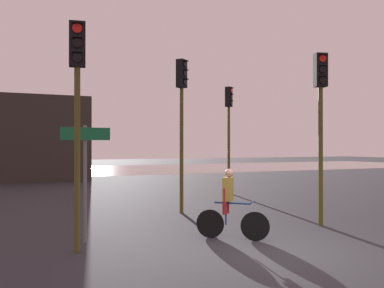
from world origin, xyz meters
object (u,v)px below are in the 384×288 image
Objects in this scene: traffic_light_center at (182,107)px; cyclist at (229,203)px; direction_sign_post at (85,166)px; traffic_light_far_right at (229,120)px; traffic_light_near_left at (77,93)px; traffic_light_near_right at (321,106)px.

cyclist is at bearing 46.75° from traffic_light_center.
direction_sign_post is (-3.57, -3.00, -1.68)m from traffic_light_center.
cyclist is (3.09, -0.99, -0.88)m from direction_sign_post.
traffic_light_near_left is at bearing 8.46° from traffic_light_far_right.
traffic_light_near_left is at bearing 18.61° from traffic_light_near_right.
traffic_light_center reaches higher than traffic_light_far_right.
traffic_light_near_left reaches higher than traffic_light_near_right.
traffic_light_far_right is at bearing -169.91° from traffic_light_center.
traffic_light_near_left is 4.16m from cyclist.
traffic_light_center is at bearing -144.54° from cyclist.
traffic_light_center is (3.88, 3.82, 0.17)m from traffic_light_near_left.
traffic_light_far_right is at bearing -85.16° from traffic_light_near_right.
traffic_light_far_right is 10.78m from direction_sign_post.
direction_sign_post reaches higher than cyclist.
traffic_light_near_right is 8.07m from traffic_light_far_right.
traffic_light_near_left is at bearing 8.26° from traffic_light_center.
traffic_light_near_right is at bearing -167.72° from traffic_light_near_left.
cyclist is (-0.48, -3.99, -2.56)m from traffic_light_center.
traffic_light_near_left reaches higher than direction_sign_post.
traffic_light_center reaches higher than traffic_light_near_left.
traffic_light_center reaches higher than cyclist.
traffic_light_near_left is at bearing -50.42° from cyclist.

